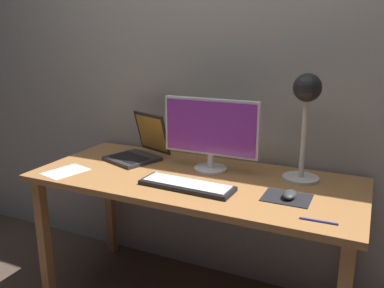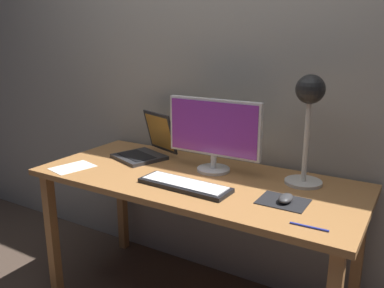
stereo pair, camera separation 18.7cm
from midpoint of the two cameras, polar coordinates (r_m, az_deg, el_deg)
name	(u,v)px [view 1 (the left image)]	position (r m, az deg, el deg)	size (l,w,h in m)	color
back_wall	(225,57)	(2.22, 2.33, 12.34)	(4.80, 0.06, 2.60)	#9E998E
desk	(194,192)	(2.00, -2.34, -6.87)	(1.60, 0.70, 0.74)	#A8703D
monitor	(211,131)	(2.00, 0.03, 1.85)	(0.50, 0.17, 0.37)	silver
keyboard_main	(187,185)	(1.83, -3.69, -5.92)	(0.45, 0.16, 0.03)	black
laptop	(142,146)	(2.28, -9.54, -0.33)	(0.33, 0.36, 0.25)	#28282B
desk_lamp	(306,106)	(1.88, 13.23, 5.27)	(0.17, 0.17, 0.51)	beige
mousepad	(287,198)	(1.74, 10.38, -7.59)	(0.20, 0.16, 0.00)	black
mouse	(290,194)	(1.73, 10.74, -7.13)	(0.06, 0.10, 0.03)	#38383A
paper_sheet_near_mouse	(66,172)	(2.17, -19.93, -3.75)	(0.15, 0.21, 0.00)	white
pen	(319,221)	(1.56, 14.31, -10.67)	(0.01, 0.01, 0.14)	#2633A5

